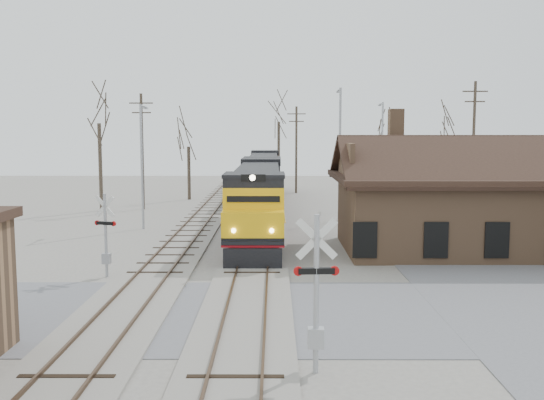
# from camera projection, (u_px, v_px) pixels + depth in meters

# --- Properties ---
(ground) EXTENTS (140.00, 140.00, 0.00)m
(ground) POSITION_uv_depth(u_px,v_px,m) (246.00, 314.00, 22.05)
(ground) COLOR gray
(ground) RESTS_ON ground
(road) EXTENTS (60.00, 9.00, 0.03)m
(road) POSITION_uv_depth(u_px,v_px,m) (246.00, 313.00, 22.05)
(road) COLOR slate
(road) RESTS_ON ground
(track_main) EXTENTS (3.40, 90.00, 0.24)m
(track_main) POSITION_uv_depth(u_px,v_px,m) (257.00, 239.00, 36.95)
(track_main) COLOR gray
(track_main) RESTS_ON ground
(track_siding) EXTENTS (3.40, 90.00, 0.24)m
(track_siding) POSITION_uv_depth(u_px,v_px,m) (184.00, 239.00, 36.97)
(track_siding) COLOR gray
(track_siding) RESTS_ON ground
(depot) EXTENTS (15.20, 9.31, 7.90)m
(depot) POSITION_uv_depth(u_px,v_px,m) (471.00, 208.00, 33.67)
(depot) COLOR #876246
(depot) RESTS_ON ground
(locomotive_lead) EXTENTS (3.05, 20.41, 4.53)m
(locomotive_lead) POSITION_uv_depth(u_px,v_px,m) (258.00, 199.00, 38.19)
(locomotive_lead) COLOR black
(locomotive_lead) RESTS_ON ground
(locomotive_trailing) EXTENTS (3.05, 20.41, 4.29)m
(locomotive_trailing) POSITION_uv_depth(u_px,v_px,m) (264.00, 176.00, 58.75)
(locomotive_trailing) COLOR black
(locomotive_trailing) RESTS_ON ground
(crossbuck_near) EXTENTS (1.25, 0.33, 4.39)m
(crossbuck_near) POSITION_uv_depth(u_px,v_px,m) (316.00, 300.00, 16.43)
(crossbuck_near) COLOR #A5A8AD
(crossbuck_near) RESTS_ON ground
(crossbuck_far) EXTENTS (1.06, 0.42, 3.83)m
(crossbuck_far) POSITION_uv_depth(u_px,v_px,m) (106.00, 238.00, 27.42)
(crossbuck_far) COLOR #A5A8AD
(crossbuck_far) RESTS_ON ground
(streetlight_a) EXTENTS (0.25, 2.04, 8.44)m
(streetlight_a) POSITION_uv_depth(u_px,v_px,m) (142.00, 159.00, 41.03)
(streetlight_a) COLOR #A5A8AD
(streetlight_a) RESTS_ON ground
(streetlight_b) EXTENTS (0.25, 2.04, 9.81)m
(streetlight_b) POSITION_uv_depth(u_px,v_px,m) (340.00, 148.00, 44.73)
(streetlight_b) COLOR #A5A8AD
(streetlight_b) RESTS_ON ground
(streetlight_c) EXTENTS (0.25, 2.04, 9.23)m
(streetlight_c) POSITION_uv_depth(u_px,v_px,m) (382.00, 148.00, 54.37)
(streetlight_c) COLOR #A5A8AD
(streetlight_c) RESTS_ON ground
(utility_pole_a) EXTENTS (2.00, 0.24, 9.81)m
(utility_pole_a) POSITION_uv_depth(u_px,v_px,m) (142.00, 149.00, 51.37)
(utility_pole_a) COLOR #382D23
(utility_pole_a) RESTS_ON ground
(utility_pole_b) EXTENTS (2.00, 0.24, 9.33)m
(utility_pole_b) POSITION_uv_depth(u_px,v_px,m) (296.00, 148.00, 65.28)
(utility_pole_b) COLOR #382D23
(utility_pole_b) RESTS_ON ground
(utility_pole_c) EXTENTS (2.00, 0.24, 10.59)m
(utility_pole_c) POSITION_uv_depth(u_px,v_px,m) (473.00, 145.00, 48.42)
(utility_pole_c) COLOR #382D23
(utility_pole_c) RESTS_ON ground
(tree_a) EXTENTS (4.88, 4.88, 11.95)m
(tree_a) POSITION_uv_depth(u_px,v_px,m) (99.00, 109.00, 50.04)
(tree_a) COLOR #382D23
(tree_a) RESTS_ON ground
(tree_b) EXTENTS (3.45, 3.45, 8.46)m
(tree_b) POSITION_uv_depth(u_px,v_px,m) (188.00, 138.00, 58.78)
(tree_b) COLOR #382D23
(tree_b) RESTS_ON ground
(tree_c) EXTENTS (5.20, 5.20, 12.74)m
(tree_c) POSITION_uv_depth(u_px,v_px,m) (279.00, 111.00, 71.13)
(tree_c) COLOR #382D23
(tree_c) RESTS_ON ground
(tree_d) EXTENTS (3.81, 3.81, 9.33)m
(tree_d) POSITION_uv_depth(u_px,v_px,m) (384.00, 132.00, 61.98)
(tree_d) COLOR #382D23
(tree_d) RESTS_ON ground
(tree_e) EXTENTS (4.11, 4.11, 10.07)m
(tree_e) POSITION_uv_depth(u_px,v_px,m) (449.00, 126.00, 59.00)
(tree_e) COLOR #382D23
(tree_e) RESTS_ON ground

